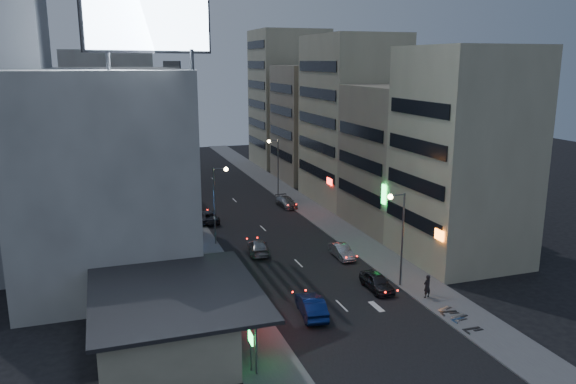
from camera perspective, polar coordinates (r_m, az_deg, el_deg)
name	(u,v)px	position (r m, az deg, el deg)	size (l,w,h in m)	color
ground	(365,328)	(41.64, 7.79, -13.56)	(180.00, 180.00, 0.00)	black
sidewalk_left	(187,225)	(66.42, -10.18, -3.29)	(4.00, 120.00, 0.12)	#4C4C4F
sidewalk_right	(315,213)	(70.40, 2.80, -2.16)	(4.00, 120.00, 0.12)	#4C4C4F
food_court	(163,319)	(39.00, -12.62, -12.46)	(11.00, 13.00, 3.88)	#B1AA8B
white_building	(102,169)	(53.99, -18.40, 2.20)	(14.00, 24.00, 18.00)	beige
shophouse_near	(463,156)	(54.80, 17.36, 3.49)	(10.00, 11.00, 20.00)	#B1AA8B
shophouse_mid	(404,158)	(64.88, 11.68, 3.45)	(11.00, 12.00, 16.00)	gray
shophouse_far	(352,120)	(75.66, 6.47, 7.29)	(10.00, 14.00, 22.00)	#B1AA8B
far_left_a	(110,128)	(78.62, -17.60, 6.24)	(11.00, 10.00, 20.00)	beige
far_left_b	(106,135)	(91.81, -18.03, 5.55)	(12.00, 10.00, 15.00)	gray
far_right_a	(314,123)	(89.78, 2.65, 6.99)	(11.00, 12.00, 18.00)	gray
far_right_b	(289,99)	(102.80, 0.06, 9.46)	(12.00, 12.00, 24.00)	#B1AA8B
billboard	(149,18)	(43.39, -13.96, 16.79)	(9.52, 3.75, 6.20)	#595B60
street_lamp_right_near	(399,226)	(47.25, 11.19, -3.41)	(1.60, 0.44, 8.02)	#595B60
street_lamp_left	(218,194)	(57.78, -7.12, -0.22)	(1.60, 0.44, 8.02)	#595B60
street_lamp_right_far	(275,159)	(77.77, -1.30, 3.33)	(1.60, 0.44, 8.02)	#595B60
parked_car_right_near	(377,282)	(47.91, 9.02, -8.99)	(1.67, 4.16, 1.42)	#28282D
parked_car_right_mid	(342,251)	(54.96, 5.47, -6.01)	(1.37, 3.93, 1.30)	#ADAFB6
parked_car_left	(207,216)	(67.18, -8.25, -2.48)	(2.29, 4.96, 1.38)	#28272C
parked_car_right_far	(286,202)	(73.36, -0.17, -1.02)	(1.84, 4.53, 1.32)	gray
road_car_blue	(311,306)	(42.89, 2.39, -11.47)	(1.63, 4.68, 1.54)	navy
road_car_silver	(258,247)	(55.99, -3.03, -5.58)	(1.86, 4.57, 1.33)	gray
person	(427,286)	(46.84, 13.95, -9.27)	(0.69, 0.46, 1.90)	black
scooter_black_a	(479,319)	(43.18, 18.85, -12.08)	(2.03, 0.68, 1.24)	black
scooter_silver_a	(463,306)	(44.92, 17.33, -10.98)	(1.97, 0.66, 1.20)	#9C9FA3
scooter_blue	(463,310)	(44.40, 17.40, -11.37)	(1.75, 0.58, 1.07)	navy
scooter_black_b	(456,303)	(45.25, 16.74, -10.75)	(2.00, 0.67, 1.22)	black
scooter_silver_b	(447,299)	(45.88, 15.85, -10.45)	(1.74, 0.58, 1.07)	#A1A2A9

